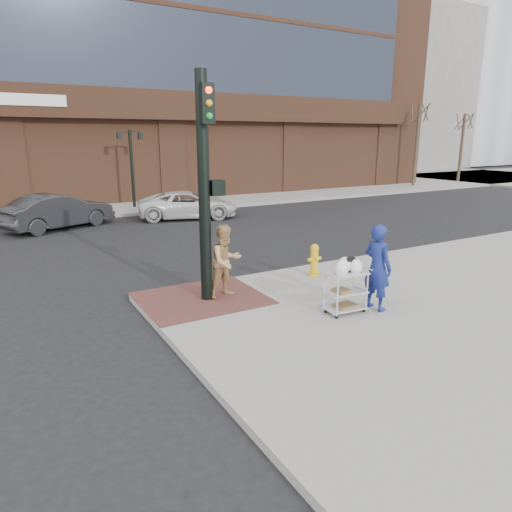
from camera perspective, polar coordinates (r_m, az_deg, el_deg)
ground at (r=10.28m, az=-1.71°, el=-6.99°), size 220.00×220.00×0.00m
sidewalk_far at (r=44.02m, az=-7.17°, el=9.68°), size 65.00×36.00×0.15m
brick_curb_ramp at (r=10.74m, az=-6.84°, el=-5.22°), size 2.80×2.40×0.01m
filler_block at (r=64.52m, az=14.64°, el=18.82°), size 14.00×20.00×18.00m
bare_tree_a at (r=37.94m, az=19.84°, el=17.56°), size 1.80×1.80×7.20m
bare_tree_b at (r=42.90m, az=24.70°, el=16.04°), size 1.80×1.80×6.70m
lamp_post at (r=25.31m, az=-15.30°, el=11.48°), size 1.32×0.22×4.00m
traffic_signal_pole at (r=10.09m, az=-6.36°, el=9.11°), size 0.61×0.51×5.00m
woman_blue at (r=10.09m, az=14.94°, el=-1.38°), size 0.52×0.73×1.88m
pedestrian_tan at (r=10.56m, az=-3.78°, el=-0.66°), size 0.94×0.79×1.71m
sedan_dark at (r=21.11m, az=-23.47°, el=5.15°), size 4.80×3.30×1.50m
minivan_white at (r=22.17m, az=-8.49°, el=6.34°), size 5.12×3.49×1.30m
utility_cart at (r=9.84m, az=11.18°, el=-3.98°), size 0.90×0.56×1.20m
fire_hydrant at (r=12.37m, az=7.30°, el=-0.44°), size 0.41×0.29×0.87m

